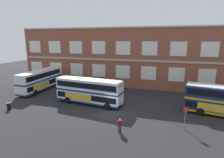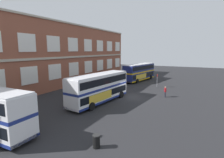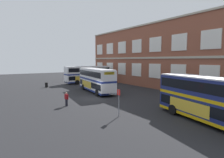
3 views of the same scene
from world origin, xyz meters
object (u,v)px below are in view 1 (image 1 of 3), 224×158
at_px(waiting_passenger, 120,125).
at_px(bus_stand_flag, 185,116).
at_px(double_decker_near, 40,80).
at_px(double_decker_middle, 89,91).
at_px(station_litter_bin, 9,106).

xyz_separation_m(waiting_passenger, bus_stand_flag, (7.02, 2.85, 0.70)).
bearing_deg(bus_stand_flag, waiting_passenger, -157.93).
xyz_separation_m(double_decker_near, bus_stand_flag, (26.90, -9.47, -0.51)).
bearing_deg(bus_stand_flag, double_decker_middle, 160.72).
bearing_deg(station_litter_bin, double_decker_middle, 29.35).
height_order(double_decker_middle, bus_stand_flag, double_decker_middle).
bearing_deg(station_litter_bin, double_decker_near, 102.50).
xyz_separation_m(waiting_passenger, station_litter_bin, (-17.57, 1.93, -0.41)).
bearing_deg(station_litter_bin, waiting_passenger, -6.27).
relative_size(double_decker_near, station_litter_bin, 10.69).
bearing_deg(double_decker_middle, waiting_passenger, -47.56).
height_order(double_decker_middle, station_litter_bin, double_decker_middle).
height_order(waiting_passenger, station_litter_bin, waiting_passenger).
bearing_deg(double_decker_near, bus_stand_flag, -19.40).
bearing_deg(double_decker_near, double_decker_middle, -19.53).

